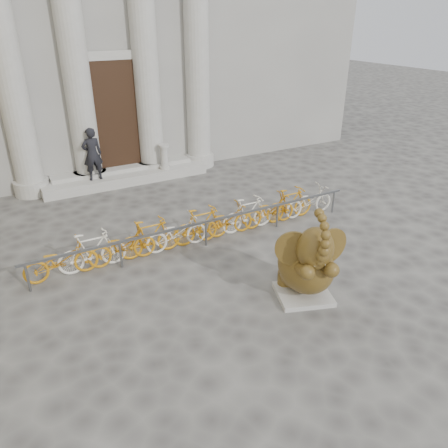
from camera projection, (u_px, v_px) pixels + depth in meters
ground at (271, 324)px, 8.78m from camera, size 80.00×80.00×0.00m
classical_building at (71, 3)px, 17.90m from camera, size 22.00×10.70×12.00m
entrance_steps at (126, 177)px, 16.09m from camera, size 6.00×1.20×0.36m
elephant_statue at (307, 265)px, 9.25m from camera, size 1.53×1.81×2.29m
bike_rack at (202, 225)px, 11.74m from camera, size 9.27×0.53×1.00m
pedestrian at (92, 154)px, 14.94m from camera, size 0.67×0.44×1.83m
balustrade_post at (164, 158)px, 16.20m from camera, size 0.38×0.38×0.93m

